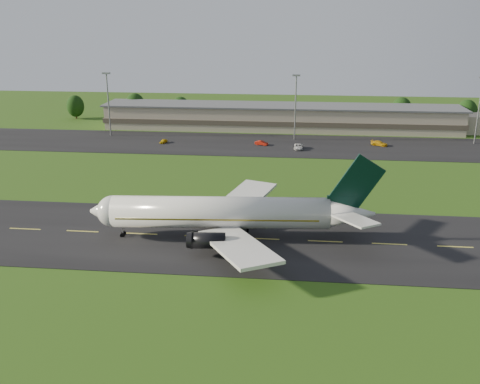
# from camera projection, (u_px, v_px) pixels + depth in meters

# --- Properties ---
(ground) EXTENTS (360.00, 360.00, 0.00)m
(ground) POSITION_uv_depth(u_px,v_px,m) (262.00, 239.00, 94.44)
(ground) COLOR #294812
(ground) RESTS_ON ground
(taxiway) EXTENTS (220.00, 30.00, 0.10)m
(taxiway) POSITION_uv_depth(u_px,v_px,m) (262.00, 239.00, 94.43)
(taxiway) COLOR black
(taxiway) RESTS_ON ground
(apron) EXTENTS (260.00, 30.00, 0.10)m
(apron) POSITION_uv_depth(u_px,v_px,m) (278.00, 145.00, 162.37)
(apron) COLOR black
(apron) RESTS_ON ground
(airliner) EXTENTS (51.29, 42.07, 15.57)m
(airliner) POSITION_uv_depth(u_px,v_px,m) (225.00, 213.00, 93.68)
(airliner) COLOR silver
(airliner) RESTS_ON ground
(terminal) EXTENTS (145.00, 16.00, 8.40)m
(terminal) POSITION_uv_depth(u_px,v_px,m) (299.00, 118.00, 183.31)
(terminal) COLOR tan
(terminal) RESTS_ON ground
(light_mast_west) EXTENTS (2.40, 1.20, 20.35)m
(light_mast_west) POSITION_uv_depth(u_px,v_px,m) (108.00, 97.00, 171.33)
(light_mast_west) COLOR gray
(light_mast_west) RESTS_ON ground
(light_mast_centre) EXTENTS (2.40, 1.20, 20.35)m
(light_mast_centre) POSITION_uv_depth(u_px,v_px,m) (296.00, 99.00, 165.41)
(light_mast_centre) COLOR gray
(light_mast_centre) RESTS_ON ground
(light_mast_east) EXTENTS (2.40, 1.20, 20.35)m
(light_mast_east) POSITION_uv_depth(u_px,v_px,m) (480.00, 102.00, 159.99)
(light_mast_east) COLOR gray
(light_mast_east) RESTS_ON ground
(tree_line) EXTENTS (199.69, 9.51, 10.24)m
(tree_line) POSITION_uv_depth(u_px,v_px,m) (355.00, 111.00, 190.62)
(tree_line) COLOR black
(tree_line) RESTS_ON ground
(service_vehicle_a) EXTENTS (2.13, 3.69, 1.18)m
(service_vehicle_a) POSITION_uv_depth(u_px,v_px,m) (164.00, 141.00, 164.54)
(service_vehicle_a) COLOR #C7A40B
(service_vehicle_a) RESTS_ON apron
(service_vehicle_b) EXTENTS (4.27, 2.67, 1.33)m
(service_vehicle_b) POSITION_uv_depth(u_px,v_px,m) (262.00, 143.00, 161.81)
(service_vehicle_b) COLOR maroon
(service_vehicle_b) RESTS_ON apron
(service_vehicle_c) EXTENTS (2.61, 5.40, 1.48)m
(service_vehicle_c) POSITION_uv_depth(u_px,v_px,m) (298.00, 147.00, 156.97)
(service_vehicle_c) COLOR silver
(service_vehicle_c) RESTS_ON apron
(service_vehicle_d) EXTENTS (5.41, 4.05, 1.46)m
(service_vehicle_d) POSITION_uv_depth(u_px,v_px,m) (379.00, 143.00, 161.06)
(service_vehicle_d) COLOR #D3980C
(service_vehicle_d) RESTS_ON apron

